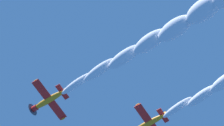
{
  "coord_description": "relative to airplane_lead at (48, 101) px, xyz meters",
  "views": [
    {
      "loc": [
        7.77,
        -33.97,
        1.99
      ],
      "look_at": [
        11.92,
        -8.45,
        91.36
      ],
      "focal_mm": 79.34,
      "sensor_mm": 36.0,
      "label": 1
    }
  ],
  "objects": [
    {
      "name": "airplane_lead",
      "position": [
        0.0,
        0.0,
        0.0
      ],
      "size": [
        7.85,
        8.05,
        2.91
      ],
      "color": "orange"
    },
    {
      "name": "smoke_trail_lead",
      "position": [
        21.69,
        -20.05,
        -4.89
      ],
      "size": [
        30.97,
        29.09,
        9.15
      ],
      "color": "white"
    },
    {
      "name": "airplane_left_wingman",
      "position": [
        20.54,
        2.65,
        2.51
      ],
      "size": [
        7.84,
        8.05,
        2.98
      ],
      "color": "orange"
    }
  ]
}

